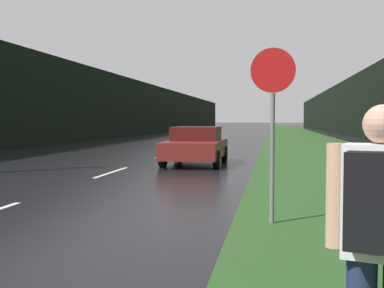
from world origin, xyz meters
TOP-DOWN VIEW (x-y plane):
  - grass_verge at (7.24, 40.00)m, footprint 6.00×240.00m
  - lane_stripe_c at (0.00, 14.80)m, footprint 0.12×3.00m
  - lane_stripe_d at (0.00, 21.80)m, footprint 0.12×3.00m
  - lane_stripe_e at (0.00, 28.80)m, footprint 0.12×3.00m
  - treeline_far_side at (-10.24, 50.00)m, footprint 2.00×140.00m
  - treeline_near_side at (13.24, 50.00)m, footprint 2.00×140.00m
  - stop_sign at (4.85, 8.17)m, footprint 0.68×0.07m
  - hitchhiker_with_backpack at (5.42, 3.40)m, footprint 0.57×0.49m
  - car_passing_near at (2.12, 17.85)m, footprint 2.01×4.22m

SIDE VIEW (x-z plane):
  - lane_stripe_c at x=0.00m, z-range 0.00..0.01m
  - lane_stripe_d at x=0.00m, z-range 0.00..0.01m
  - lane_stripe_e at x=0.00m, z-range 0.00..0.01m
  - grass_verge at x=7.24m, z-range 0.00..0.02m
  - car_passing_near at x=2.12m, z-range 0.00..1.36m
  - hitchhiker_with_backpack at x=5.42m, z-range 0.13..1.81m
  - stop_sign at x=4.85m, z-range 0.31..3.01m
  - treeline_near_side at x=13.24m, z-range 0.00..5.80m
  - treeline_far_side at x=-10.24m, z-range 0.00..5.80m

